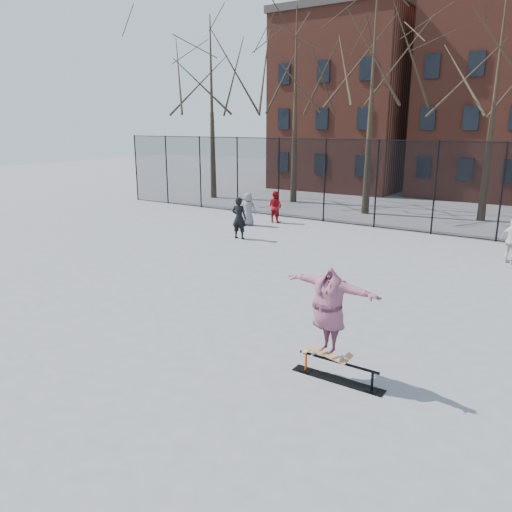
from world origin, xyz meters
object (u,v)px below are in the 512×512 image
Objects in this scene: bystander_grey at (248,209)px; bystander_white at (512,241)px; skater at (329,312)px; skate_rail at (338,373)px; skateboard at (327,355)px; bystander_red at (275,207)px; bystander_black at (239,218)px.

bystander_white is (11.33, -0.51, 0.02)m from bystander_grey.
bystander_grey is (-9.64, 11.26, -0.54)m from skater.
skate_rail is 14.99m from bystander_grey.
bystander_red is at bearing 125.44° from skateboard.
bystander_red is at bearing 134.02° from skater.
bystander_black is at bearing 134.48° from skate_rail.
bystander_black reaches higher than skateboard.
skateboard is 0.86m from skater.
bystander_grey is at bearing 131.23° from skate_rail.
bystander_black is (-8.31, 8.70, 0.42)m from skateboard.
bystander_red is (-8.97, 12.60, 0.32)m from skateboard.
bystander_white reaches higher than skateboard.
skate_rail is 1.18× the size of bystander_red.
skater is at bearing 122.58° from bystander_black.
skater reaches higher than bystander_red.
skate_rail is 0.37m from skateboard.
skateboard is at bearing 0.00° from skater.
skateboard is at bearing 130.26° from bystander_red.
skateboard is at bearing 122.58° from bystander_black.
skate_rail is 12.21m from bystander_black.
bystander_white reaches higher than bystander_grey.
bystander_black is 10.21m from bystander_white.
skater is 1.30× the size of bystander_red.
bystander_white is (10.66, -1.84, 0.02)m from bystander_red.
bystander_red is 10.81m from bystander_white.
skater is at bearing 109.72° from bystander_grey.
skater reaches higher than bystander_white.
bystander_white is (1.69, 10.75, 0.34)m from skateboard.
bystander_grey is 1.01× the size of bystander_red.
bystander_black is 1.13× the size of bystander_red.
bystander_white is at bearing 81.07° from skateboard.
bystander_white is (1.46, 10.75, 0.64)m from skate_rail.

